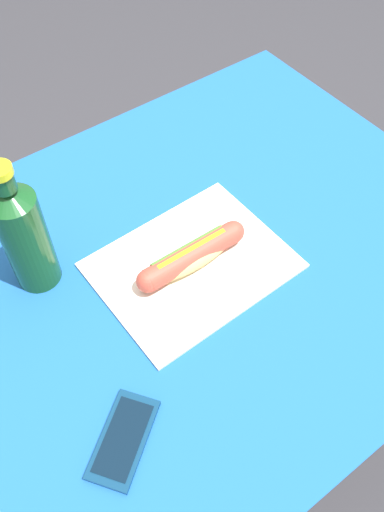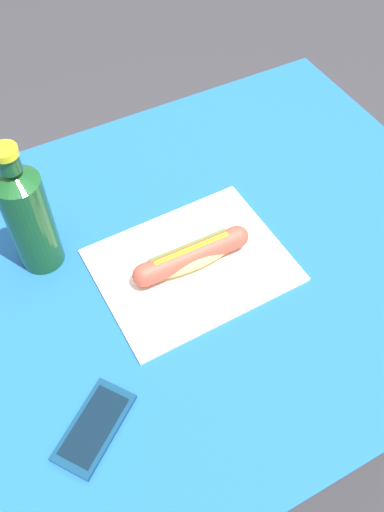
{
  "view_description": "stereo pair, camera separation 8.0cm",
  "coord_description": "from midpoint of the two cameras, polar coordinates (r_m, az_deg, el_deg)",
  "views": [
    {
      "loc": [
        -0.34,
        -0.45,
        1.5
      ],
      "look_at": [
        -0.01,
        -0.01,
        0.77
      ],
      "focal_mm": 37.67,
      "sensor_mm": 36.0,
      "label": 1
    },
    {
      "loc": [
        -0.27,
        -0.5,
        1.5
      ],
      "look_at": [
        -0.01,
        -0.01,
        0.77
      ],
      "focal_mm": 37.67,
      "sensor_mm": 36.0,
      "label": 2
    }
  ],
  "objects": [
    {
      "name": "ground_plane",
      "position": [
        1.6,
        -1.33,
        -16.32
      ],
      "size": [
        6.0,
        6.0,
        0.0
      ],
      "primitive_type": "plane",
      "color": "#2D2D33",
      "rests_on": "ground"
    },
    {
      "name": "dining_table",
      "position": [
        1.07,
        -1.93,
        -4.98
      ],
      "size": [
        1.07,
        0.84,
        0.74
      ],
      "color": "brown",
      "rests_on": "ground"
    },
    {
      "name": "paper_wrapper",
      "position": [
        0.94,
        -2.44,
        -1.13
      ],
      "size": [
        0.33,
        0.26,
        0.01
      ],
      "primitive_type": "cube",
      "rotation": [
        0.0,
        0.0,
        0.02
      ],
      "color": "silver",
      "rests_on": "dining_table"
    },
    {
      "name": "hot_dog",
      "position": [
        0.92,
        -2.53,
        -0.1
      ],
      "size": [
        0.22,
        0.05,
        0.05
      ],
      "color": "#DBB26B",
      "rests_on": "paper_wrapper"
    },
    {
      "name": "cell_phone",
      "position": [
        0.81,
        -10.27,
        -18.77
      ],
      "size": [
        0.15,
        0.13,
        0.01
      ],
      "color": "#0A2D4C",
      "rests_on": "dining_table"
    },
    {
      "name": "soda_bottle",
      "position": [
        0.89,
        -19.89,
        2.01
      ],
      "size": [
        0.07,
        0.07,
        0.26
      ],
      "color": "#14471E",
      "rests_on": "dining_table"
    }
  ]
}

